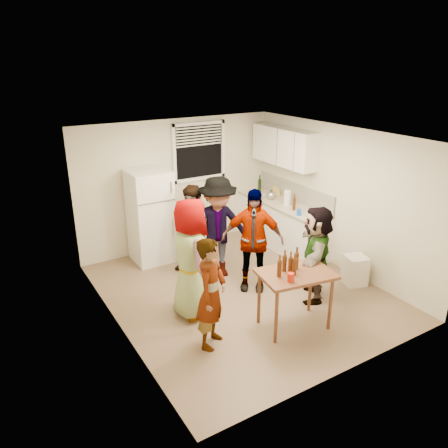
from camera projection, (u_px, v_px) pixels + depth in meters
room at (241, 291)px, 7.06m from camera, size 4.00×4.50×2.50m
window at (199, 151)px, 8.38m from camera, size 1.12×0.10×1.06m
refrigerator at (150, 216)px, 7.89m from camera, size 0.70×0.70×1.70m
counter_lower at (281, 225)px, 8.65m from camera, size 0.60×2.20×0.86m
countertop at (282, 204)px, 8.49m from camera, size 0.64×2.22×0.04m
backsplash at (294, 192)px, 8.55m from camera, size 0.03×2.20×0.36m
upper_cabinets at (284, 147)px, 8.33m from camera, size 0.34×1.60×0.70m
kettle at (271, 199)px, 8.70m from camera, size 0.30×0.28×0.20m
paper_towel at (287, 205)px, 8.34m from camera, size 0.13×0.13×0.29m
wine_bottle at (259, 192)px, 9.18m from camera, size 0.07×0.07×0.27m
beer_bottle_counter at (294, 210)px, 8.07m from camera, size 0.06×0.06×0.23m
blue_cup at (299, 215)px, 7.81m from camera, size 0.08×0.08×0.11m
picture_frame at (276, 191)px, 8.94m from camera, size 0.02×0.20×0.16m
trash_bin at (355, 270)px, 7.23m from camera, size 0.42×0.42×0.49m
serving_table at (293, 325)px, 6.17m from camera, size 1.08×0.81×0.84m
beer_bottle_table at (296, 269)px, 5.98m from camera, size 0.06×0.06×0.24m
red_cup at (290, 281)px, 5.64m from camera, size 0.09×0.09×0.12m
guest_grey at (192, 312)px, 6.48m from camera, size 1.86×1.07×0.56m
guest_stripe at (212, 343)px, 5.79m from camera, size 1.37×1.51×0.36m
guest_back_left at (196, 271)px, 7.74m from camera, size 1.56×1.71×0.59m
guest_back_right at (218, 275)px, 7.60m from camera, size 1.55×1.99×0.65m
guest_black at (251, 287)px, 7.20m from camera, size 1.83×1.93×0.41m
guest_orange at (312, 297)px, 6.91m from camera, size 2.06×2.05×0.45m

